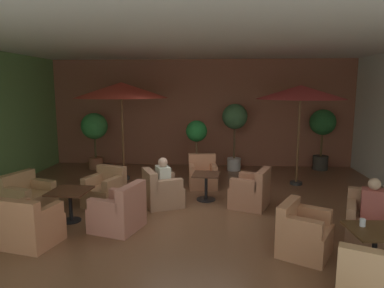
{
  "coord_description": "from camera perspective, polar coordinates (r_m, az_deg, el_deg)",
  "views": [
    {
      "loc": [
        0.55,
        -7.05,
        2.57
      ],
      "look_at": [
        0.0,
        0.44,
        1.34
      ],
      "focal_mm": 32.25,
      "sensor_mm": 36.0,
      "label": 1
    }
  ],
  "objects": [
    {
      "name": "ground_plane",
      "position": [
        7.52,
        -0.25,
        -10.78
      ],
      "size": [
        10.01,
        8.78,
        0.02
      ],
      "primitive_type": "cube",
      "color": "brown"
    },
    {
      "name": "wall_back_brick",
      "position": [
        11.44,
        1.43,
        5.12
      ],
      "size": [
        10.01,
        0.08,
        3.49
      ],
      "primitive_type": "cube",
      "color": "#95563F",
      "rests_on": "ground_plane"
    },
    {
      "name": "ceiling_slab",
      "position": [
        7.13,
        -0.27,
        16.91
      ],
      "size": [
        10.01,
        8.78,
        0.06
      ],
      "primitive_type": "cube",
      "color": "silver",
      "rests_on": "wall_back_brick"
    },
    {
      "name": "cafe_table_front_left",
      "position": [
        5.59,
        28.04,
        -13.64
      ],
      "size": [
        0.75,
        0.75,
        0.62
      ],
      "color": "black",
      "rests_on": "ground_plane"
    },
    {
      "name": "armchair_front_left_north",
      "position": [
        5.79,
        17.9,
        -14.05
      ],
      "size": [
        0.99,
        1.01,
        0.81
      ],
      "color": "tan",
      "rests_on": "ground_plane"
    },
    {
      "name": "armchair_front_left_east",
      "position": [
        4.77,
        27.66,
        -20.15
      ],
      "size": [
        0.96,
        0.95,
        0.84
      ],
      "color": "tan",
      "rests_on": "ground_plane"
    },
    {
      "name": "armchair_front_left_west",
      "position": [
        6.57,
        27.45,
        -11.78
      ],
      "size": [
        0.99,
        1.01,
        0.86
      ],
      "color": "tan",
      "rests_on": "ground_plane"
    },
    {
      "name": "cafe_table_front_right",
      "position": [
        7.12,
        -19.51,
        -8.26
      ],
      "size": [
        0.75,
        0.75,
        0.62
      ],
      "color": "black",
      "rests_on": "ground_plane"
    },
    {
      "name": "armchair_front_right_north",
      "position": [
        7.97,
        -14.17,
        -7.47
      ],
      "size": [
        0.92,
        0.96,
        0.82
      ],
      "color": "tan",
      "rests_on": "ground_plane"
    },
    {
      "name": "armchair_front_right_east",
      "position": [
        7.9,
        -25.49,
        -8.2
      ],
      "size": [
        0.98,
        1.01,
        0.85
      ],
      "color": "tan",
      "rests_on": "ground_plane"
    },
    {
      "name": "armchair_front_right_south",
      "position": [
        6.39,
        -25.26,
        -12.25
      ],
      "size": [
        0.95,
        0.89,
        0.85
      ],
      "color": "#BF7B54",
      "rests_on": "ground_plane"
    },
    {
      "name": "armchair_front_right_west",
      "position": [
        6.55,
        -11.96,
        -11.01
      ],
      "size": [
        0.98,
        0.99,
        0.87
      ],
      "color": "tan",
      "rests_on": "ground_plane"
    },
    {
      "name": "cafe_table_mid_center",
      "position": [
        7.98,
        2.35,
        -6.31
      ],
      "size": [
        0.64,
        0.64,
        0.62
      ],
      "color": "black",
      "rests_on": "ground_plane"
    },
    {
      "name": "armchair_mid_center_north",
      "position": [
        7.68,
        9.77,
        -7.85
      ],
      "size": [
        0.98,
        1.01,
        0.85
      ],
      "color": "#B57657",
      "rests_on": "ground_plane"
    },
    {
      "name": "armchair_mid_center_east",
      "position": [
        9.05,
        1.76,
        -5.22
      ],
      "size": [
        0.8,
        0.8,
        0.84
      ],
      "color": "#BC7A54",
      "rests_on": "ground_plane"
    },
    {
      "name": "armchair_mid_center_south",
      "position": [
        7.66,
        -5.05,
        -7.87
      ],
      "size": [
        1.01,
        0.99,
        0.82
      ],
      "color": "tan",
      "rests_on": "ground_plane"
    },
    {
      "name": "patio_umbrella_tall_red",
      "position": [
        9.42,
        17.52,
        8.08
      ],
      "size": [
        2.29,
        2.29,
        2.64
      ],
      "color": "#2D2D2D",
      "rests_on": "ground_plane"
    },
    {
      "name": "patio_umbrella_center_beige",
      "position": [
        9.72,
        -11.61,
        8.66
      ],
      "size": [
        2.56,
        2.56,
        2.72
      ],
      "color": "#2D2D2D",
      "rests_on": "ground_plane"
    },
    {
      "name": "potted_tree_left_corner",
      "position": [
        10.76,
        7.08,
        3.48
      ],
      "size": [
        0.78,
        0.78,
        2.09
      ],
      "color": "silver",
      "rests_on": "ground_plane"
    },
    {
      "name": "potted_tree_mid_left",
      "position": [
        9.88,
        0.75,
        0.78
      ],
      "size": [
        0.61,
        0.61,
        1.66
      ],
      "color": "#3C3135",
      "rests_on": "ground_plane"
    },
    {
      "name": "potted_tree_mid_right",
      "position": [
        11.52,
        20.75,
        2.36
      ],
      "size": [
        0.8,
        0.8,
        1.91
      ],
      "color": "#34322B",
      "rests_on": "ground_plane"
    },
    {
      "name": "potted_tree_right_corner",
      "position": [
        11.36,
        -15.83,
        2.21
      ],
      "size": [
        0.83,
        0.83,
        1.79
      ],
      "color": "#A45F42",
      "rests_on": "ground_plane"
    },
    {
      "name": "patron_blue_shirt",
      "position": [
        7.57,
        -4.83,
        -4.97
      ],
      "size": [
        0.39,
        0.45,
        0.64
      ],
      "color": "silver",
      "rests_on": "ground_plane"
    },
    {
      "name": "patron_by_window",
      "position": [
        6.4,
        27.75,
        -8.31
      ],
      "size": [
        0.41,
        0.36,
        0.68
      ],
      "color": "#AC534A",
      "rests_on": "ground_plane"
    },
    {
      "name": "iced_drink_cup",
      "position": [
        5.57,
        26.38,
        -11.56
      ],
      "size": [
        0.08,
        0.08,
        0.11
      ],
      "primitive_type": "cylinder",
      "color": "white",
      "rests_on": "cafe_table_front_left"
    }
  ]
}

